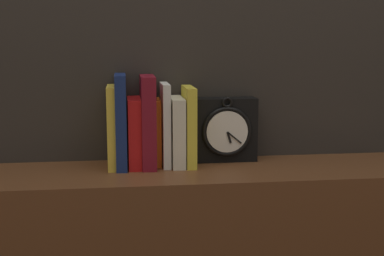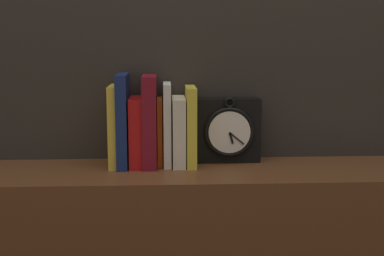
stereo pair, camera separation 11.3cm
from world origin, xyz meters
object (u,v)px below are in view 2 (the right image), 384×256
Objects in this scene: book_slot1_navy at (123,120)px; book_slot2_red at (136,132)px; book_slot0_yellow at (114,126)px; book_slot6_cream at (179,131)px; book_slot7_yellow at (192,126)px; book_slot3_maroon at (150,121)px; book_slot5_white at (167,124)px; book_slot4_orange at (160,131)px; clock at (228,130)px.

book_slot2_red is (0.04, 0.00, -0.03)m from book_slot1_navy.
book_slot1_navy is at bearing -10.21° from book_slot0_yellow.
book_slot6_cream is (0.15, 0.00, -0.03)m from book_slot1_navy.
book_slot7_yellow is (0.22, -0.00, -0.00)m from book_slot0_yellow.
book_slot0_yellow is 0.03m from book_slot1_navy.
book_slot3_maroon is 1.10× the size of book_slot5_white.
book_slot0_yellow is 0.13m from book_slot4_orange.
book_slot2_red is 0.15m from book_slot7_yellow.
book_slot5_white is (-0.17, -0.03, 0.02)m from clock.
book_slot5_white reaches higher than book_slot0_yellow.
book_slot5_white is at bearing 175.18° from book_slot7_yellow.
clock is at bearing 4.79° from book_slot4_orange.
book_slot1_navy is at bearing -172.76° from clock.
clock is 0.11m from book_slot7_yellow.
clock is 0.83× the size of book_slot5_white.
book_slot2_red is 0.86× the size of book_slot7_yellow.
book_slot0_yellow is at bearing 179.69° from book_slot7_yellow.
book_slot3_maroon is at bearing -2.34° from book_slot0_yellow.
book_slot2_red is 0.05m from book_slot3_maroon.
book_slot6_cream is (0.05, -0.02, 0.00)m from book_slot4_orange.
book_slot1_navy reaches higher than book_slot5_white.
book_slot5_white reaches higher than book_slot7_yellow.
book_slot2_red is 0.07m from book_slot4_orange.
clock is at bearing 13.11° from book_slot6_cream.
book_slot0_yellow is at bearing 179.81° from book_slot2_red.
book_slot0_yellow reaches higher than book_slot6_cream.
book_slot6_cream is at bearing -0.01° from book_slot0_yellow.
book_slot3_maroon is (0.10, -0.00, 0.01)m from book_slot0_yellow.
book_slot5_white is 1.04× the size of book_slot7_yellow.
book_slot4_orange is 0.06m from book_slot6_cream.
book_slot7_yellow is (0.09, -0.02, 0.02)m from book_slot4_orange.
book_slot0_yellow is at bearing -172.52° from book_slot4_orange.
book_slot1_navy is 0.07m from book_slot3_maroon.
book_slot6_cream is 0.04m from book_slot7_yellow.
book_slot2_red is 0.83× the size of book_slot5_white.
book_slot3_maroon is at bearing -169.92° from book_slot5_white.
book_slot7_yellow is (0.15, -0.00, 0.01)m from book_slot2_red.
book_slot1_navy is 1.16× the size of book_slot7_yellow.
book_slot2_red and book_slot6_cream have the same top height.
book_slot0_yellow is 1.18× the size of book_slot6_cream.
book_slot5_white is at bearing 171.71° from book_slot6_cream.
book_slot7_yellow is (0.04, -0.00, 0.01)m from book_slot6_cream.
book_slot0_yellow is 0.18m from book_slot6_cream.
book_slot5_white is (0.12, 0.01, -0.01)m from book_slot1_navy.
book_slot4_orange is (0.07, 0.02, -0.00)m from book_slot2_red.
clock is 0.32m from book_slot0_yellow.
book_slot3_maroon is (0.04, -0.00, 0.03)m from book_slot2_red.
book_slot0_yellow is 0.10m from book_slot3_maroon.
book_slot0_yellow is 0.15m from book_slot5_white.
book_slot3_maroon reaches higher than book_slot6_cream.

